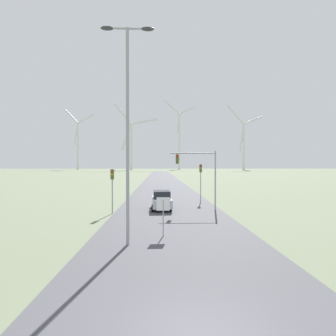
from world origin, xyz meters
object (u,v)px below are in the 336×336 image
at_px(traffic_light_post_near_right, 201,175).
at_px(traffic_light_mast_overhead, 199,168).
at_px(traffic_light_post_near_left, 112,181).
at_px(wind_turbine_far_left, 78,141).
at_px(car_approaching, 162,200).
at_px(stop_sign_near, 163,209).
at_px(wind_turbine_left, 131,140).
at_px(streetlamp, 128,112).
at_px(wind_turbine_right, 244,140).
at_px(wind_turbine_center, 179,136).

xyz_separation_m(traffic_light_post_near_right, traffic_light_mast_overhead, (-1.01, -5.49, 0.86)).
bearing_deg(traffic_light_post_near_left, wind_turbine_far_left, 107.67).
distance_m(traffic_light_post_near_right, car_approaching, 7.09).
height_order(stop_sign_near, traffic_light_post_near_left, traffic_light_post_near_left).
xyz_separation_m(car_approaching, wind_turbine_left, (-23.05, 193.84, 23.90)).
bearing_deg(traffic_light_mast_overhead, traffic_light_post_near_left, -169.93).
bearing_deg(streetlamp, traffic_light_post_near_left, 104.90).
bearing_deg(car_approaching, traffic_light_post_near_right, 46.75).
xyz_separation_m(wind_turbine_left, wind_turbine_right, (95.07, 0.96, 0.37)).
xyz_separation_m(wind_turbine_far_left, wind_turbine_left, (50.65, -21.65, -1.72)).
height_order(traffic_light_post_near_right, car_approaching, traffic_light_post_near_right).
bearing_deg(wind_turbine_right, traffic_light_post_near_right, -109.54).
distance_m(traffic_light_post_near_right, wind_turbine_far_left, 225.90).
xyz_separation_m(traffic_light_post_near_right, wind_turbine_right, (67.41, 189.91, 21.99)).
height_order(traffic_light_post_near_right, wind_turbine_far_left, wind_turbine_far_left).
xyz_separation_m(wind_turbine_far_left, wind_turbine_right, (145.72, -20.69, -1.35)).
bearing_deg(wind_turbine_right, traffic_light_mast_overhead, -109.30).
xyz_separation_m(streetlamp, car_approaching, (1.95, 11.21, -6.23)).
relative_size(streetlamp, wind_turbine_left, 0.21).
relative_size(wind_turbine_center, wind_turbine_right, 1.20).
relative_size(traffic_light_post_near_left, traffic_light_post_near_right, 0.90).
xyz_separation_m(traffic_light_mast_overhead, wind_turbine_right, (68.42, 195.40, 21.13)).
bearing_deg(wind_turbine_center, wind_turbine_right, -29.64).
relative_size(wind_turbine_left, wind_turbine_center, 0.87).
xyz_separation_m(stop_sign_near, traffic_light_mast_overhead, (3.60, 8.94, 2.41)).
bearing_deg(traffic_light_mast_overhead, wind_turbine_right, 70.70).
relative_size(traffic_light_post_near_left, traffic_light_mast_overhead, 0.69).
relative_size(car_approaching, wind_turbine_far_left, 0.07).
height_order(traffic_light_post_near_left, traffic_light_mast_overhead, traffic_light_mast_overhead).
height_order(stop_sign_near, car_approaching, stop_sign_near).
height_order(traffic_light_post_near_left, traffic_light_post_near_right, traffic_light_post_near_right).
bearing_deg(traffic_light_mast_overhead, stop_sign_near, -111.94).
relative_size(traffic_light_post_near_right, wind_turbine_far_left, 0.08).
xyz_separation_m(traffic_light_post_near_left, traffic_light_post_near_right, (9.00, 6.91, 0.31)).
relative_size(traffic_light_mast_overhead, wind_turbine_center, 0.09).
bearing_deg(traffic_light_post_near_right, car_approaching, -133.25).
bearing_deg(traffic_light_post_near_right, traffic_light_post_near_left, -142.48).
distance_m(traffic_light_mast_overhead, wind_turbine_center, 227.62).
distance_m(traffic_light_mast_overhead, wind_turbine_right, 208.11).
relative_size(traffic_light_post_near_left, wind_turbine_right, 0.07).
bearing_deg(wind_turbine_center, wind_turbine_left, -143.97).
height_order(traffic_light_post_near_left, wind_turbine_right, wind_turbine_right).
bearing_deg(streetlamp, car_approaching, 80.13).
distance_m(stop_sign_near, car_approaching, 9.57).
xyz_separation_m(traffic_light_mast_overhead, car_approaching, (-3.59, 0.60, -3.14)).
distance_m(stop_sign_near, traffic_light_post_near_right, 15.22).
distance_m(traffic_light_post_near_left, wind_turbine_far_left, 229.51).
relative_size(stop_sign_near, traffic_light_mast_overhead, 0.42).
distance_m(traffic_light_mast_overhead, wind_turbine_left, 197.35).
height_order(streetlamp, stop_sign_near, streetlamp).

